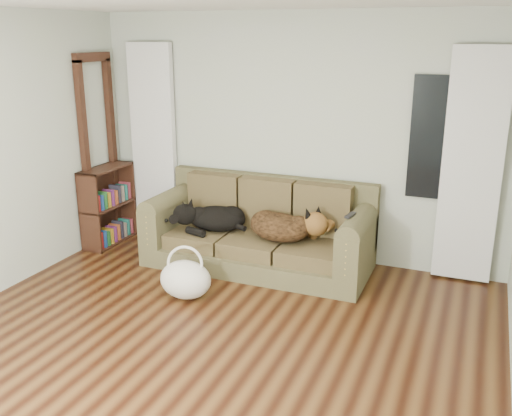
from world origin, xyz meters
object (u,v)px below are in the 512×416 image
at_px(sofa, 258,226).
at_px(bookshelf, 108,202).
at_px(tote_bag, 186,282).
at_px(dog_shepherd, 283,227).
at_px(dog_black_lab, 214,218).

xyz_separation_m(sofa, bookshelf, (-1.88, 0.01, 0.05)).
bearing_deg(tote_bag, dog_shepherd, 55.32).
relative_size(sofa, dog_shepherd, 3.41).
distance_m(sofa, tote_bag, 1.05).
relative_size(dog_black_lab, tote_bag, 1.25).
height_order(dog_shepherd, bookshelf, bookshelf).
distance_m(dog_black_lab, dog_shepherd, 0.79).
distance_m(dog_shepherd, tote_bag, 1.16).
bearing_deg(dog_shepherd, tote_bag, 71.59).
xyz_separation_m(sofa, tote_bag, (-0.34, -0.95, -0.29)).
relative_size(sofa, tote_bag, 4.71).
distance_m(sofa, bookshelf, 1.88).
height_order(dog_black_lab, bookshelf, bookshelf).
height_order(dog_black_lab, dog_shepherd, dog_shepherd).
height_order(sofa, tote_bag, sofa).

